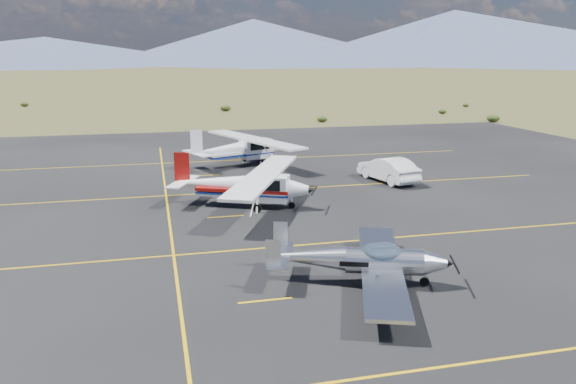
{
  "coord_description": "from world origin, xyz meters",
  "views": [
    {
      "loc": [
        -6.59,
        -21.76,
        8.6
      ],
      "look_at": [
        0.11,
        5.86,
        1.6
      ],
      "focal_mm": 35.0,
      "sensor_mm": 36.0,
      "label": 1
    }
  ],
  "objects_px": {
    "aircraft_low_wing": "(363,260)",
    "aircraft_cessna": "(243,184)",
    "aircraft_plain": "(240,148)",
    "sedan": "(388,169)"
  },
  "relations": [
    {
      "from": "aircraft_low_wing",
      "to": "aircraft_plain",
      "type": "distance_m",
      "value": 24.69
    },
    {
      "from": "aircraft_cessna",
      "to": "sedan",
      "type": "relative_size",
      "value": 2.26
    },
    {
      "from": "aircraft_low_wing",
      "to": "aircraft_cessna",
      "type": "xyz_separation_m",
      "value": [
        -2.6,
        12.28,
        0.38
      ]
    },
    {
      "from": "sedan",
      "to": "aircraft_low_wing",
      "type": "bearing_deg",
      "value": 50.72
    },
    {
      "from": "aircraft_cessna",
      "to": "aircraft_plain",
      "type": "bearing_deg",
      "value": 106.39
    },
    {
      "from": "aircraft_plain",
      "to": "sedan",
      "type": "bearing_deg",
      "value": -64.13
    },
    {
      "from": "aircraft_plain",
      "to": "aircraft_cessna",
      "type": "bearing_deg",
      "value": -119.94
    },
    {
      "from": "aircraft_plain",
      "to": "sedan",
      "type": "distance_m",
      "value": 12.21
    },
    {
      "from": "aircraft_cessna",
      "to": "aircraft_low_wing",
      "type": "bearing_deg",
      "value": -53.53
    },
    {
      "from": "aircraft_low_wing",
      "to": "sedan",
      "type": "bearing_deg",
      "value": 83.13
    }
  ]
}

